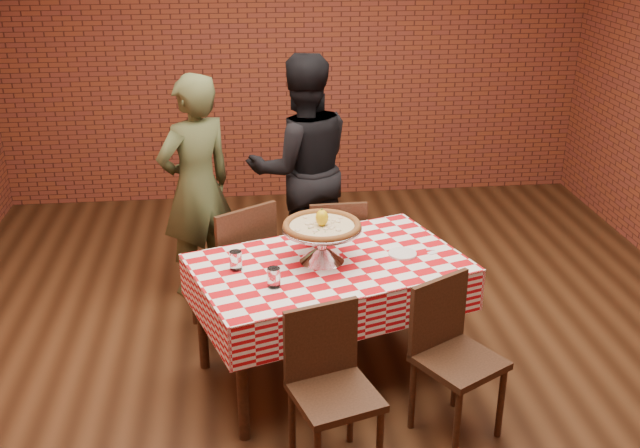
% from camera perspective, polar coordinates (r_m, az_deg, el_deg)
% --- Properties ---
extents(ground, '(6.00, 6.00, 0.00)m').
position_cam_1_polar(ground, '(4.84, 1.19, -10.32)').
color(ground, black).
rests_on(ground, ground).
extents(back_wall, '(5.50, 0.00, 5.50)m').
position_cam_1_polar(back_wall, '(7.13, -1.91, 13.26)').
color(back_wall, brown).
rests_on(back_wall, ground).
extents(table, '(1.72, 1.34, 0.75)m').
position_cam_1_polar(table, '(4.53, 0.66, -7.25)').
color(table, '#432617').
rests_on(table, ground).
extents(tablecloth, '(1.77, 1.38, 0.26)m').
position_cam_1_polar(tablecloth, '(4.41, 0.68, -4.42)').
color(tablecloth, red).
rests_on(tablecloth, table).
extents(pizza_stand, '(0.48, 0.48, 0.21)m').
position_cam_1_polar(pizza_stand, '(4.32, 0.15, -1.54)').
color(pizza_stand, silver).
rests_on(pizza_stand, tablecloth).
extents(pizza, '(0.46, 0.46, 0.03)m').
position_cam_1_polar(pizza, '(4.28, 0.15, -0.20)').
color(pizza, beige).
rests_on(pizza, pizza_stand).
extents(lemon, '(0.08, 0.08, 0.10)m').
position_cam_1_polar(lemon, '(4.26, 0.15, 0.48)').
color(lemon, yellow).
rests_on(lemon, pizza).
extents(water_glass_left, '(0.09, 0.09, 0.11)m').
position_cam_1_polar(water_glass_left, '(4.06, -3.53, -4.09)').
color(water_glass_left, white).
rests_on(water_glass_left, tablecloth).
extents(water_glass_right, '(0.09, 0.09, 0.11)m').
position_cam_1_polar(water_glass_right, '(4.27, -6.42, -2.78)').
color(water_glass_right, white).
rests_on(water_glass_right, tablecloth).
extents(side_plate, '(0.21, 0.21, 0.01)m').
position_cam_1_polar(side_plate, '(4.46, 6.29, -2.26)').
color(side_plate, white).
rests_on(side_plate, tablecloth).
extents(sweetener_packet_a, '(0.06, 0.05, 0.00)m').
position_cam_1_polar(sweetener_packet_a, '(4.50, 8.51, -2.19)').
color(sweetener_packet_a, white).
rests_on(sweetener_packet_a, tablecloth).
extents(sweetener_packet_b, '(0.05, 0.04, 0.00)m').
position_cam_1_polar(sweetener_packet_b, '(4.55, 8.41, -1.90)').
color(sweetener_packet_b, white).
rests_on(sweetener_packet_b, tablecloth).
extents(condiment_caddy, '(0.11, 0.09, 0.15)m').
position_cam_1_polar(condiment_caddy, '(4.56, -0.43, -0.63)').
color(condiment_caddy, silver).
rests_on(condiment_caddy, tablecloth).
extents(chair_near_left, '(0.49, 0.49, 0.87)m').
position_cam_1_polar(chair_near_left, '(3.77, 1.17, -13.13)').
color(chair_near_left, '#432617').
rests_on(chair_near_left, ground).
extents(chair_near_right, '(0.54, 0.54, 0.87)m').
position_cam_1_polar(chair_near_right, '(4.08, 10.54, -10.43)').
color(chair_near_right, '#432617').
rests_on(chair_near_right, ground).
extents(chair_far_left, '(0.62, 0.62, 0.93)m').
position_cam_1_polar(chair_far_left, '(5.02, -6.77, -3.09)').
color(chair_far_left, '#432617').
rests_on(chair_far_left, ground).
extents(chair_far_right, '(0.39, 0.39, 0.86)m').
position_cam_1_polar(chair_far_right, '(5.24, 1.08, -2.14)').
color(chair_far_right, '#432617').
rests_on(chair_far_right, ground).
extents(diner_olive, '(0.71, 0.66, 1.63)m').
position_cam_1_polar(diner_olive, '(5.40, -9.37, 2.77)').
color(diner_olive, '#434B2A').
rests_on(diner_olive, ground).
extents(diner_black, '(0.93, 0.77, 1.71)m').
position_cam_1_polar(diner_black, '(5.60, -1.37, 4.24)').
color(diner_black, black).
rests_on(diner_black, ground).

